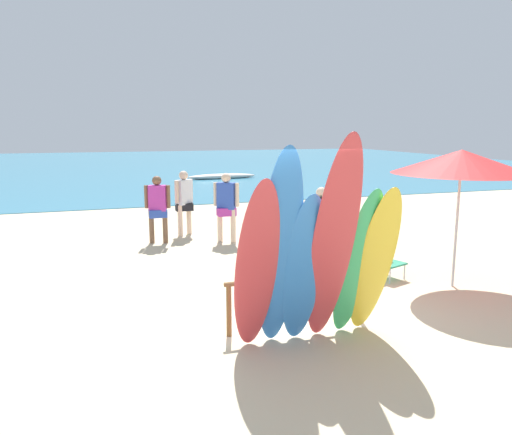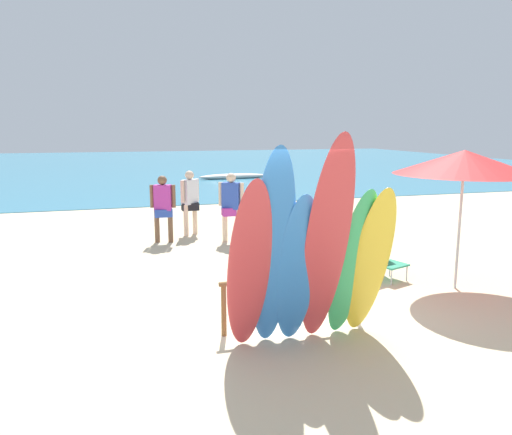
{
  "view_description": "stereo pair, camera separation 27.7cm",
  "coord_description": "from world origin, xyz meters",
  "px_view_note": "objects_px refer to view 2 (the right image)",
  "views": [
    {
      "loc": [
        -2.56,
        -6.0,
        2.73
      ],
      "look_at": [
        0.0,
        1.82,
        1.23
      ],
      "focal_mm": 34.81,
      "sensor_mm": 36.0,
      "label": 1
    },
    {
      "loc": [
        -2.29,
        -6.08,
        2.73
      ],
      "look_at": [
        0.0,
        1.82,
        1.23
      ],
      "focal_mm": 34.81,
      "sensor_mm": 36.0,
      "label": 2
    }
  ],
  "objects_px": {
    "surfboard_green_4": "(352,265)",
    "beach_umbrella": "(464,162)",
    "surfboard_blue_1": "(272,252)",
    "surfboard_yellow_5": "(370,264)",
    "surfboard_blue_2": "(297,271)",
    "surfboard_red_3": "(326,245)",
    "beachgoer_photographing": "(231,203)",
    "surfboard_rack": "(293,289)",
    "distant_boat": "(233,176)",
    "beachgoer_midbeach": "(324,220)",
    "beachgoer_near_rack": "(163,204)",
    "beach_chair_blue": "(384,255)",
    "beach_chair_red": "(367,240)",
    "beachgoer_strolling": "(190,198)",
    "surfboard_red_0": "(249,267)"
  },
  "relations": [
    {
      "from": "surfboard_rack",
      "to": "surfboard_yellow_5",
      "type": "relative_size",
      "value": 0.94
    },
    {
      "from": "surfboard_red_0",
      "to": "beach_umbrella",
      "type": "bearing_deg",
      "value": 18.81
    },
    {
      "from": "beach_chair_red",
      "to": "beach_chair_blue",
      "type": "distance_m",
      "value": 1.23
    },
    {
      "from": "surfboard_blue_2",
      "to": "surfboard_red_3",
      "type": "height_order",
      "value": "surfboard_red_3"
    },
    {
      "from": "beachgoer_near_rack",
      "to": "beach_umbrella",
      "type": "distance_m",
      "value": 6.73
    },
    {
      "from": "surfboard_rack",
      "to": "surfboard_red_0",
      "type": "relative_size",
      "value": 0.91
    },
    {
      "from": "beachgoer_photographing",
      "to": "beach_chair_blue",
      "type": "relative_size",
      "value": 1.99
    },
    {
      "from": "surfboard_blue_2",
      "to": "surfboard_red_3",
      "type": "xyz_separation_m",
      "value": [
        0.3,
        -0.17,
        0.35
      ]
    },
    {
      "from": "surfboard_green_4",
      "to": "beach_chair_blue",
      "type": "bearing_deg",
      "value": 47.11
    },
    {
      "from": "surfboard_blue_2",
      "to": "surfboard_green_4",
      "type": "distance_m",
      "value": 0.73
    },
    {
      "from": "beachgoer_midbeach",
      "to": "beachgoer_near_rack",
      "type": "xyz_separation_m",
      "value": [
        -2.89,
        2.83,
        0.03
      ]
    },
    {
      "from": "beachgoer_near_rack",
      "to": "distant_boat",
      "type": "xyz_separation_m",
      "value": [
        5.09,
        13.93,
        -0.79
      ]
    },
    {
      "from": "beach_umbrella",
      "to": "distant_boat",
      "type": "xyz_separation_m",
      "value": [
        0.63,
        18.82,
        -2.03
      ]
    },
    {
      "from": "surfboard_red_3",
      "to": "distant_boat",
      "type": "distance_m",
      "value": 20.83
    },
    {
      "from": "beachgoer_midbeach",
      "to": "distant_boat",
      "type": "bearing_deg",
      "value": -140.17
    },
    {
      "from": "surfboard_blue_2",
      "to": "beach_chair_blue",
      "type": "bearing_deg",
      "value": 45.66
    },
    {
      "from": "surfboard_blue_2",
      "to": "beachgoer_near_rack",
      "type": "height_order",
      "value": "surfboard_blue_2"
    },
    {
      "from": "surfboard_rack",
      "to": "surfboard_blue_1",
      "type": "bearing_deg",
      "value": -128.25
    },
    {
      "from": "surfboard_blue_2",
      "to": "distant_boat",
      "type": "xyz_separation_m",
      "value": [
        4.1,
        20.27,
        -0.87
      ]
    },
    {
      "from": "surfboard_green_4",
      "to": "beach_chair_blue",
      "type": "height_order",
      "value": "surfboard_green_4"
    },
    {
      "from": "surfboard_red_3",
      "to": "beachgoer_midbeach",
      "type": "bearing_deg",
      "value": 71.76
    },
    {
      "from": "surfboard_red_0",
      "to": "beachgoer_strolling",
      "type": "bearing_deg",
      "value": 86.11
    },
    {
      "from": "surfboard_blue_2",
      "to": "surfboard_blue_1",
      "type": "bearing_deg",
      "value": -169.62
    },
    {
      "from": "surfboard_blue_2",
      "to": "beach_chair_red",
      "type": "xyz_separation_m",
      "value": [
        2.88,
        3.49,
        -0.57
      ]
    },
    {
      "from": "surfboard_green_4",
      "to": "beachgoer_strolling",
      "type": "relative_size",
      "value": 1.3
    },
    {
      "from": "surfboard_blue_1",
      "to": "beach_umbrella",
      "type": "relative_size",
      "value": 1.12
    },
    {
      "from": "beachgoer_midbeach",
      "to": "beach_umbrella",
      "type": "relative_size",
      "value": 0.66
    },
    {
      "from": "beachgoer_photographing",
      "to": "distant_boat",
      "type": "distance_m",
      "value": 14.79
    },
    {
      "from": "beachgoer_photographing",
      "to": "beach_umbrella",
      "type": "distance_m",
      "value": 5.47
    },
    {
      "from": "surfboard_blue_1",
      "to": "surfboard_green_4",
      "type": "distance_m",
      "value": 1.09
    },
    {
      "from": "surfboard_yellow_5",
      "to": "beach_chair_red",
      "type": "xyz_separation_m",
      "value": [
        1.92,
        3.54,
        -0.6
      ]
    },
    {
      "from": "surfboard_blue_1",
      "to": "surfboard_red_3",
      "type": "relative_size",
      "value": 0.93
    },
    {
      "from": "beachgoer_photographing",
      "to": "beachgoer_strolling",
      "type": "distance_m",
      "value": 1.35
    },
    {
      "from": "surfboard_red_0",
      "to": "surfboard_blue_2",
      "type": "relative_size",
      "value": 1.09
    },
    {
      "from": "surfboard_green_4",
      "to": "distant_boat",
      "type": "xyz_separation_m",
      "value": [
        3.37,
        20.29,
        -0.89
      ]
    },
    {
      "from": "beachgoer_midbeach",
      "to": "beachgoer_photographing",
      "type": "bearing_deg",
      "value": -104.06
    },
    {
      "from": "beachgoer_photographing",
      "to": "beach_umbrella",
      "type": "height_order",
      "value": "beach_umbrella"
    },
    {
      "from": "surfboard_green_4",
      "to": "beach_umbrella",
      "type": "distance_m",
      "value": 3.31
    },
    {
      "from": "surfboard_rack",
      "to": "beachgoer_near_rack",
      "type": "relative_size",
      "value": 1.28
    },
    {
      "from": "surfboard_red_0",
      "to": "beachgoer_midbeach",
      "type": "bearing_deg",
      "value": 53.62
    },
    {
      "from": "surfboard_red_3",
      "to": "surfboard_yellow_5",
      "type": "height_order",
      "value": "surfboard_red_3"
    },
    {
      "from": "beachgoer_near_rack",
      "to": "beachgoer_midbeach",
      "type": "bearing_deg",
      "value": -28.76
    },
    {
      "from": "surfboard_green_4",
      "to": "beachgoer_strolling",
      "type": "height_order",
      "value": "surfboard_green_4"
    },
    {
      "from": "beach_chair_red",
      "to": "surfboard_blue_1",
      "type": "bearing_deg",
      "value": -124.09
    },
    {
      "from": "beachgoer_photographing",
      "to": "distant_boat",
      "type": "relative_size",
      "value": 0.44
    },
    {
      "from": "surfboard_blue_1",
      "to": "surfboard_yellow_5",
      "type": "bearing_deg",
      "value": 4.98
    },
    {
      "from": "beachgoer_near_rack",
      "to": "beachgoer_strolling",
      "type": "height_order",
      "value": "beachgoer_strolling"
    },
    {
      "from": "surfboard_green_4",
      "to": "beachgoer_strolling",
      "type": "bearing_deg",
      "value": 93.57
    },
    {
      "from": "surfboard_blue_2",
      "to": "beach_umbrella",
      "type": "relative_size",
      "value": 0.88
    },
    {
      "from": "surfboard_rack",
      "to": "distant_boat",
      "type": "height_order",
      "value": "surfboard_rack"
    }
  ]
}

